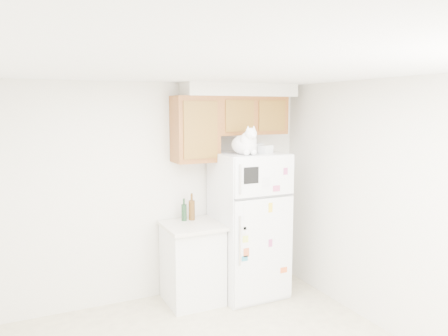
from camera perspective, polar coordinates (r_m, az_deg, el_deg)
room_shell at (r=3.42m, az=0.04°, el=-1.24°), size 3.84×4.04×2.52m
refrigerator at (r=5.21m, az=3.25°, el=-7.34°), size 0.76×0.78×1.70m
base_counter at (r=5.11m, az=-4.16°, el=-12.20°), size 0.64×0.64×0.92m
cat at (r=4.86m, az=2.86°, el=3.23°), size 0.32×0.47×0.33m
storage_box_back at (r=5.20m, az=4.01°, el=2.70°), size 0.20×0.15×0.10m
storage_box_front at (r=5.03m, az=5.47°, el=2.46°), size 0.18×0.16×0.09m
bottle_green at (r=5.08m, az=-5.25°, el=-5.43°), size 0.06×0.06×0.26m
bottle_amber at (r=5.10m, az=-4.24°, el=-5.06°), size 0.07×0.07×0.31m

